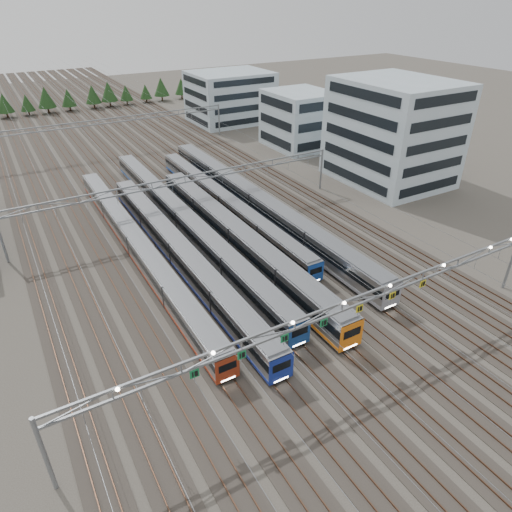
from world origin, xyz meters
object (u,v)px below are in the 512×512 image
train_e (226,203)px  gantry_far (113,124)px  train_a (137,245)px  train_f (257,203)px  depot_bldg_north (230,97)px  depot_bldg_south (393,132)px  gantry_mid (185,185)px  train_c (184,221)px  train_b (179,252)px  train_d (238,238)px  depot_bldg_mid (300,119)px  gantry_near (342,309)px

train_e → gantry_far: bearing=98.4°
train_a → gantry_far: 54.29m
train_f → depot_bldg_north: (26.22, 60.59, 4.76)m
train_e → gantry_far: (-6.75, 45.91, 4.46)m
depot_bldg_south → gantry_mid: bearing=176.4°
train_c → train_b: bearing=-116.3°
train_f → depot_bldg_south: depot_bldg_south is taller
train_f → train_b: bearing=-152.9°
train_c → depot_bldg_north: 72.69m
train_c → train_d: size_ratio=1.26×
train_d → train_e: size_ratio=0.98×
train_b → train_f: bearing=27.1°
gantry_mid → gantry_far: size_ratio=1.00×
train_a → depot_bldg_south: (54.21, 5.24, 7.86)m
gantry_mid → train_e: bearing=-7.7°
train_c → gantry_mid: (2.25, 4.01, 4.32)m
train_a → depot_bldg_north: (48.72, 64.60, 5.00)m
depot_bldg_north → depot_bldg_mid: bearing=-84.0°
depot_bldg_south → gantry_far: bearing=132.0°
train_b → train_f: train_f is taller
depot_bldg_mid → depot_bldg_north: bearing=96.0°
train_b → train_e: train_b is taller
gantry_mid → depot_bldg_south: size_ratio=2.56×
gantry_near → depot_bldg_north: bearing=68.8°
train_a → train_c: train_c is taller
train_b → train_a: bearing=130.9°
train_b → train_e: 18.21m
train_c → train_e: 9.52m
gantry_far → train_f: bearing=-77.0°
train_e → train_f: size_ratio=0.81×
train_a → depot_bldg_north: depot_bldg_north is taller
train_b → depot_bldg_mid: depot_bldg_mid is taller
train_a → gantry_far: gantry_far is taller
depot_bldg_south → depot_bldg_mid: depot_bldg_south is taller
gantry_mid → depot_bldg_north: depot_bldg_north is taller
depot_bldg_north → gantry_far: bearing=-162.7°
gantry_near → gantry_far: gantry_near is taller
train_d → gantry_near: size_ratio=0.91×
train_c → depot_bldg_north: size_ratio=2.95×
train_b → gantry_near: gantry_near is taller
train_f → depot_bldg_mid: size_ratio=4.06×
train_c → gantry_mid: bearing=60.7°
gantry_far → train_d: bearing=-87.8°
train_c → gantry_far: 49.25m
gantry_near → depot_bldg_north: (37.52, 96.79, -0.11)m
train_a → depot_bldg_south: bearing=5.5°
train_e → gantry_near: (-6.80, -39.21, 5.16)m
train_e → depot_bldg_north: size_ratio=2.39×
train_b → train_d: size_ratio=1.04×
train_a → gantry_far: (11.25, 52.93, 4.41)m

